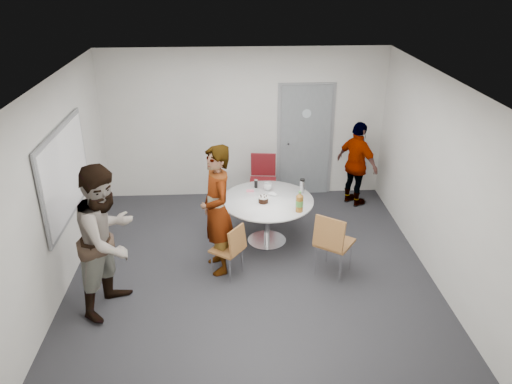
{
  "coord_description": "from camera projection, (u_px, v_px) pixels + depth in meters",
  "views": [
    {
      "loc": [
        -0.27,
        -6.03,
        4.05
      ],
      "look_at": [
        0.08,
        0.25,
        1.08
      ],
      "focal_mm": 35.0,
      "sensor_mm": 36.0,
      "label": 1
    }
  ],
  "objects": [
    {
      "name": "whiteboard",
      "position": [
        65.0,
        173.0,
        6.63
      ],
      "size": [
        0.04,
        1.9,
        1.25
      ],
      "color": "gray",
      "rests_on": "wall_left"
    },
    {
      "name": "person_main",
      "position": [
        217.0,
        210.0,
        6.78
      ],
      "size": [
        0.62,
        0.78,
        1.86
      ],
      "primitive_type": "imported",
      "rotation": [
        0.0,
        0.0,
        -1.28
      ],
      "color": "#A5C6EA",
      "rests_on": "floor"
    },
    {
      "name": "wall_right",
      "position": [
        435.0,
        178.0,
        6.74
      ],
      "size": [
        0.0,
        5.0,
        5.0
      ],
      "primitive_type": "plane",
      "rotation": [
        1.57,
        0.0,
        -1.57
      ],
      "color": "silver",
      "rests_on": "floor"
    },
    {
      "name": "wall_back",
      "position": [
        244.0,
        124.0,
        8.87
      ],
      "size": [
        5.0,
        0.0,
        5.0
      ],
      "primitive_type": "plane",
      "rotation": [
        1.57,
        0.0,
        0.0
      ],
      "color": "silver",
      "rests_on": "floor"
    },
    {
      "name": "floor",
      "position": [
        251.0,
        267.0,
        7.19
      ],
      "size": [
        5.0,
        5.0,
        0.0
      ],
      "primitive_type": "plane",
      "color": "#242428",
      "rests_on": "ground"
    },
    {
      "name": "chair_near_right",
      "position": [
        332.0,
        239.0,
        6.76
      ],
      "size": [
        0.64,
        0.65,
        0.95
      ],
      "rotation": [
        0.0,
        0.0,
        -0.62
      ],
      "color": "brown",
      "rests_on": "floor"
    },
    {
      "name": "door",
      "position": [
        305.0,
        141.0,
        9.05
      ],
      "size": [
        1.02,
        0.17,
        2.12
      ],
      "color": "slate",
      "rests_on": "wall_back"
    },
    {
      "name": "chair_far",
      "position": [
        263.0,
        175.0,
        8.74
      ],
      "size": [
        0.5,
        0.54,
        0.95
      ],
      "rotation": [
        0.0,
        0.0,
        3.04
      ],
      "color": "maroon",
      "rests_on": "floor"
    },
    {
      "name": "person_right",
      "position": [
        357.0,
        164.0,
        8.72
      ],
      "size": [
        0.81,
        0.95,
        1.53
      ],
      "primitive_type": "imported",
      "rotation": [
        0.0,
        0.0,
        2.16
      ],
      "color": "black",
      "rests_on": "floor"
    },
    {
      "name": "table",
      "position": [
        269.0,
        205.0,
        7.57
      ],
      "size": [
        1.4,
        1.4,
        1.05
      ],
      "color": "white",
      "rests_on": "floor"
    },
    {
      "name": "person_left",
      "position": [
        108.0,
        239.0,
        6.02
      ],
      "size": [
        1.05,
        1.15,
        1.93
      ],
      "primitive_type": "imported",
      "rotation": [
        0.0,
        0.0,
        1.16
      ],
      "color": "white",
      "rests_on": "floor"
    },
    {
      "name": "ceiling",
      "position": [
        250.0,
        80.0,
        6.04
      ],
      "size": [
        5.0,
        5.0,
        0.0
      ],
      "primitive_type": "plane",
      "rotation": [
        3.14,
        0.0,
        0.0
      ],
      "color": "silver",
      "rests_on": "wall_back"
    },
    {
      "name": "wall_front",
      "position": [
        264.0,
        298.0,
        4.36
      ],
      "size": [
        5.0,
        0.0,
        5.0
      ],
      "primitive_type": "plane",
      "rotation": [
        -1.57,
        0.0,
        0.0
      ],
      "color": "silver",
      "rests_on": "floor"
    },
    {
      "name": "chair_near_left",
      "position": [
        231.0,
        247.0,
        6.8
      ],
      "size": [
        0.54,
        0.53,
        0.78
      ],
      "rotation": [
        0.0,
        0.0,
        0.95
      ],
      "color": "brown",
      "rests_on": "floor"
    },
    {
      "name": "wall_left",
      "position": [
        59.0,
        186.0,
        6.49
      ],
      "size": [
        0.0,
        5.0,
        5.0
      ],
      "primitive_type": "plane",
      "rotation": [
        1.57,
        0.0,
        1.57
      ],
      "color": "silver",
      "rests_on": "floor"
    }
  ]
}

